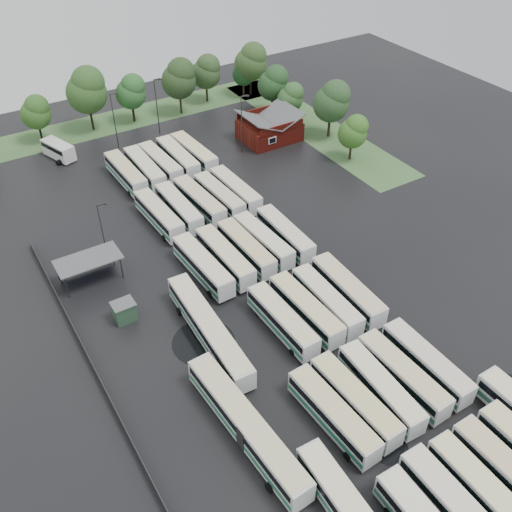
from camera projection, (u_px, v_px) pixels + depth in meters
ground at (295, 332)px, 67.34m from camera, size 160.00×160.00×0.00m
brick_building at (269, 130)px, 104.33m from camera, size 10.07×8.60×5.39m
wash_shed at (88, 261)px, 72.98m from camera, size 8.20×4.20×3.58m
utility_hut at (124, 311)px, 68.20m from camera, size 2.70×2.20×2.62m
grass_strip_north at (113, 122)px, 111.05m from camera, size 80.00×10.00×0.01m
grass_strip_east at (313, 126)px, 109.63m from camera, size 10.00×50.00×0.01m
west_fence at (90, 361)px, 63.14m from camera, size 0.10×50.00×1.20m
bus_r0c1 at (458, 511)px, 48.55m from camera, size 2.65×12.03×3.34m
bus_r0c2 at (484, 494)px, 49.81m from camera, size 2.63×11.74×3.26m
bus_r0c3 at (510, 476)px, 51.08m from camera, size 2.57×11.88×3.30m
bus_r1c0 at (333, 415)px, 56.22m from camera, size 2.95×11.73×3.24m
bus_r1c1 at (355, 400)px, 57.55m from camera, size 2.80×11.72×3.24m
bus_r1c2 at (380, 388)px, 58.78m from camera, size 3.00×11.66×3.22m
bus_r1c3 at (402, 375)px, 60.05m from camera, size 2.77×11.77×3.26m
bus_r1c4 at (426, 363)px, 61.41m from camera, size 2.50×11.60×3.23m
bus_r2c1 at (282, 320)px, 66.36m from camera, size 2.63×11.63×3.23m
bus_r2c2 at (306, 310)px, 67.71m from camera, size 2.77×11.92×3.30m
bus_r2c3 at (326, 301)px, 68.91m from camera, size 2.78×11.73×3.25m
bus_r2c4 at (347, 290)px, 70.27m from camera, size 3.05×12.32×3.41m
bus_r3c0 at (203, 266)px, 74.00m from camera, size 3.02×12.13×3.35m
bus_r3c1 at (225, 257)px, 75.44m from camera, size 2.66×12.00×3.34m
bus_r3c2 at (246, 248)px, 76.97m from camera, size 2.63×11.67×3.24m
bus_r3c3 at (263, 241)px, 78.32m from camera, size 3.00×11.68×3.22m
bus_r3c4 at (285, 234)px, 79.51m from camera, size 2.73×11.70×3.24m
bus_r4c0 at (159, 215)px, 83.10m from camera, size 2.93×11.79×3.26m
bus_r4c1 at (179, 208)px, 84.53m from camera, size 2.52×11.73×3.26m
bus_r4c2 at (199, 201)px, 85.93m from camera, size 3.11×12.04×3.32m
bus_r4c3 at (219, 196)px, 87.08m from camera, size 2.94×11.65×3.22m
bus_r4c4 at (235, 190)px, 88.35m from camera, size 2.81×11.85×3.28m
bus_r5c0 at (126, 173)px, 92.22m from camera, size 2.83×12.11×3.36m
bus_r5c1 at (145, 169)px, 93.38m from camera, size 2.69×12.12×3.37m
bus_r5c2 at (160, 163)px, 94.91m from camera, size 3.01×11.89×3.28m
bus_r5c3 at (178, 158)px, 96.21m from camera, size 2.60×12.12×3.37m
bus_r5c4 at (194, 153)px, 97.55m from camera, size 3.17×12.26×3.38m
artic_bus_west_b at (209, 330)px, 65.12m from camera, size 3.33×18.07×3.34m
artic_bus_west_c at (246, 426)px, 55.11m from camera, size 3.41×18.32×3.38m
minibus at (58, 150)px, 98.95m from camera, size 4.42×7.10×2.91m
tree_north_1 at (36, 112)px, 101.40m from camera, size 5.33×5.33×8.83m
tree_north_2 at (87, 89)px, 103.56m from camera, size 7.42×7.42×12.29m
tree_north_3 at (131, 91)px, 107.47m from camera, size 5.71×5.71×9.46m
tree_north_4 at (179, 78)px, 109.66m from camera, size 6.73×6.73×11.15m
tree_north_5 at (207, 71)px, 114.68m from camera, size 5.94×5.94×9.83m
tree_north_6 at (251, 61)px, 116.78m from camera, size 6.69×6.69×11.08m
tree_east_0 at (354, 131)px, 96.26m from camera, size 4.99×4.99×8.27m
tree_east_1 at (333, 101)px, 102.00m from camera, size 6.51×6.51×10.79m
tree_east_2 at (291, 97)px, 107.43m from camera, size 4.90×4.90×8.12m
tree_east_3 at (274, 83)px, 110.22m from camera, size 5.89×5.89×9.76m
tree_east_4 at (244, 72)px, 117.93m from camera, size 4.64×4.64×7.68m
lamp_post_ne at (242, 120)px, 97.78m from camera, size 1.61×0.31×10.46m
lamp_post_nw at (103, 230)px, 74.24m from camera, size 1.42×0.28×9.24m
lamp_post_back_w at (114, 117)px, 99.30m from camera, size 1.57×0.31×10.19m
lamp_post_back_e at (157, 103)px, 103.63m from camera, size 1.60×0.31×10.40m
puddle_0 at (389, 448)px, 55.32m from camera, size 3.85×3.85×0.01m
puddle_1 at (471, 451)px, 55.03m from camera, size 3.25×3.25×0.01m
puddle_2 at (204, 342)px, 66.09m from camera, size 7.39×7.39×0.01m
puddle_3 at (350, 336)px, 66.85m from camera, size 5.05×5.05×0.01m
puddle_4 at (509, 384)px, 61.36m from camera, size 2.97×2.97×0.01m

